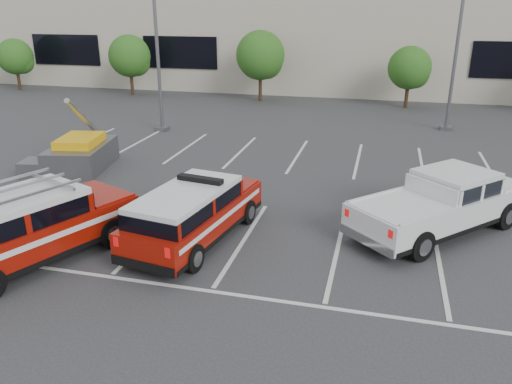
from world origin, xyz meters
TOP-DOWN VIEW (x-y plane):
  - ground at (0.00, 0.00)m, footprint 120.00×120.00m
  - stall_markings at (0.00, 4.50)m, footprint 23.00×15.00m
  - convention_building at (0.18, 31.86)m, footprint 60.00×16.99m
  - tree_far_left at (-24.91, 22.05)m, footprint 2.77×2.77m
  - tree_left at (-14.91, 22.05)m, footprint 3.07×3.07m
  - tree_mid_left at (-4.91, 22.05)m, footprint 3.37×3.37m
  - tree_mid_right at (5.09, 22.05)m, footprint 2.77×2.77m
  - light_pole_left at (-8.00, 12.00)m, footprint 0.90×0.60m
  - light_pole_mid at (7.00, 16.00)m, footprint 0.90×0.60m
  - fire_chief_suv at (-1.37, -0.36)m, footprint 2.70×5.41m
  - white_pickup at (5.54, 2.12)m, footprint 5.56×5.72m
  - ladder_suv at (-5.14, -2.62)m, footprint 4.10×5.87m
  - utility_rig at (-8.51, 4.85)m, footprint 3.16×3.95m

SIDE VIEW (x-z plane):
  - ground at x=0.00m, z-range 0.00..0.00m
  - stall_markings at x=0.00m, z-range 0.00..0.01m
  - utility_rig at x=-8.51m, z-range -0.92..2.14m
  - white_pickup at x=5.54m, z-range -0.18..1.64m
  - fire_chief_suv at x=-1.37m, z-range -0.17..1.66m
  - ladder_suv at x=-5.14m, z-range -0.22..1.94m
  - tree_far_left at x=-24.91m, z-range 0.51..4.50m
  - tree_mid_right at x=5.09m, z-range 0.51..4.50m
  - tree_left at x=-14.91m, z-range 0.56..4.98m
  - tree_mid_left at x=-4.91m, z-range 0.62..5.46m
  - convention_building at x=0.18m, z-range -1.88..11.32m
  - light_pole_left at x=-8.00m, z-range 0.07..10.31m
  - light_pole_mid at x=7.00m, z-range 0.07..10.31m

